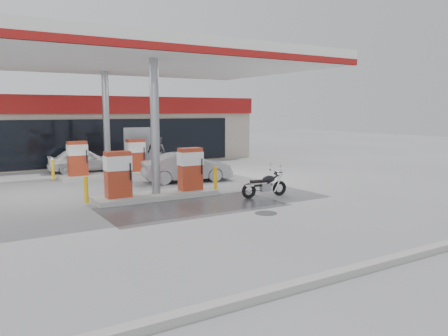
{
  "coord_description": "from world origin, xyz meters",
  "views": [
    {
      "loc": [
        -6.0,
        -12.66,
        3.16
      ],
      "look_at": [
        1.76,
        0.12,
        1.2
      ],
      "focal_mm": 35.0,
      "sensor_mm": 36.0,
      "label": 1
    }
  ],
  "objects_px": {
    "sedan_white": "(84,160)",
    "hatchback_silver": "(187,167)",
    "pump_island_near": "(156,179)",
    "attendant": "(159,151)",
    "parked_motorcycle": "(265,186)",
    "biker_walking": "(155,152)",
    "pump_island_far": "(108,162)",
    "parked_car_right": "(195,148)"
  },
  "relations": [
    {
      "from": "parked_motorcycle",
      "to": "biker_walking",
      "type": "bearing_deg",
      "value": 97.31
    },
    {
      "from": "pump_island_near",
      "to": "sedan_white",
      "type": "height_order",
      "value": "pump_island_near"
    },
    {
      "from": "pump_island_far",
      "to": "attendant",
      "type": "xyz_separation_m",
      "value": [
        3.83,
        2.8,
        0.14
      ]
    },
    {
      "from": "parked_car_right",
      "to": "attendant",
      "type": "bearing_deg",
      "value": 142.76
    },
    {
      "from": "pump_island_far",
      "to": "parked_motorcycle",
      "type": "height_order",
      "value": "pump_island_far"
    },
    {
      "from": "pump_island_near",
      "to": "parked_motorcycle",
      "type": "bearing_deg",
      "value": -28.37
    },
    {
      "from": "biker_walking",
      "to": "sedan_white",
      "type": "bearing_deg",
      "value": 148.17
    },
    {
      "from": "attendant",
      "to": "biker_walking",
      "type": "height_order",
      "value": "biker_walking"
    },
    {
      "from": "pump_island_far",
      "to": "hatchback_silver",
      "type": "bearing_deg",
      "value": -50.2
    },
    {
      "from": "sedan_white",
      "to": "attendant",
      "type": "xyz_separation_m",
      "value": [
        4.37,
        0.36,
        0.23
      ]
    },
    {
      "from": "attendant",
      "to": "hatchback_silver",
      "type": "relative_size",
      "value": 0.43
    },
    {
      "from": "pump_island_near",
      "to": "parked_motorcycle",
      "type": "xyz_separation_m",
      "value": [
        3.52,
        -1.9,
        -0.28
      ]
    },
    {
      "from": "sedan_white",
      "to": "hatchback_silver",
      "type": "distance_m",
      "value": 6.46
    },
    {
      "from": "parked_motorcycle",
      "to": "hatchback_silver",
      "type": "distance_m",
      "value": 4.8
    },
    {
      "from": "hatchback_silver",
      "to": "pump_island_near",
      "type": "bearing_deg",
      "value": 146.61
    },
    {
      "from": "parked_car_right",
      "to": "pump_island_far",
      "type": "bearing_deg",
      "value": 141.54
    },
    {
      "from": "attendant",
      "to": "biker_walking",
      "type": "relative_size",
      "value": 0.95
    },
    {
      "from": "pump_island_far",
      "to": "pump_island_near",
      "type": "bearing_deg",
      "value": -90.0
    },
    {
      "from": "pump_island_far",
      "to": "parked_motorcycle",
      "type": "relative_size",
      "value": 2.74
    },
    {
      "from": "pump_island_far",
      "to": "hatchback_silver",
      "type": "distance_m",
      "value": 4.14
    },
    {
      "from": "pump_island_near",
      "to": "attendant",
      "type": "distance_m",
      "value": 9.6
    },
    {
      "from": "pump_island_near",
      "to": "pump_island_far",
      "type": "distance_m",
      "value": 6.0
    },
    {
      "from": "pump_island_far",
      "to": "attendant",
      "type": "bearing_deg",
      "value": 36.15
    },
    {
      "from": "hatchback_silver",
      "to": "pump_island_far",
      "type": "bearing_deg",
      "value": 49.66
    },
    {
      "from": "attendant",
      "to": "biker_walking",
      "type": "xyz_separation_m",
      "value": [
        -0.53,
        -0.6,
        0.05
      ]
    },
    {
      "from": "parked_car_right",
      "to": "pump_island_near",
      "type": "bearing_deg",
      "value": 160.95
    },
    {
      "from": "pump_island_near",
      "to": "attendant",
      "type": "bearing_deg",
      "value": 66.46
    },
    {
      "from": "pump_island_far",
      "to": "sedan_white",
      "type": "xyz_separation_m",
      "value": [
        -0.54,
        2.44,
        -0.09
      ]
    },
    {
      "from": "hatchback_silver",
      "to": "biker_walking",
      "type": "distance_m",
      "value": 5.43
    },
    {
      "from": "pump_island_near",
      "to": "pump_island_far",
      "type": "height_order",
      "value": "same"
    },
    {
      "from": "sedan_white",
      "to": "attendant",
      "type": "relative_size",
      "value": 2.14
    },
    {
      "from": "sedan_white",
      "to": "hatchback_silver",
      "type": "relative_size",
      "value": 0.92
    },
    {
      "from": "parked_motorcycle",
      "to": "biker_walking",
      "type": "relative_size",
      "value": 1.05
    },
    {
      "from": "pump_island_far",
      "to": "attendant",
      "type": "distance_m",
      "value": 4.75
    },
    {
      "from": "sedan_white",
      "to": "parked_car_right",
      "type": "distance_m",
      "value": 9.09
    },
    {
      "from": "pump_island_near",
      "to": "biker_walking",
      "type": "xyz_separation_m",
      "value": [
        3.3,
        8.2,
        0.18
      ]
    },
    {
      "from": "pump_island_far",
      "to": "sedan_white",
      "type": "relative_size",
      "value": 1.42
    },
    {
      "from": "pump_island_far",
      "to": "sedan_white",
      "type": "distance_m",
      "value": 2.5
    },
    {
      "from": "parked_motorcycle",
      "to": "attendant",
      "type": "xyz_separation_m",
      "value": [
        0.31,
        10.7,
        0.42
      ]
    },
    {
      "from": "sedan_white",
      "to": "parked_car_right",
      "type": "bearing_deg",
      "value": -59.42
    },
    {
      "from": "hatchback_silver",
      "to": "parked_car_right",
      "type": "xyz_separation_m",
      "value": [
        5.18,
        9.18,
        -0.05
      ]
    },
    {
      "from": "sedan_white",
      "to": "hatchback_silver",
      "type": "height_order",
      "value": "hatchback_silver"
    }
  ]
}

